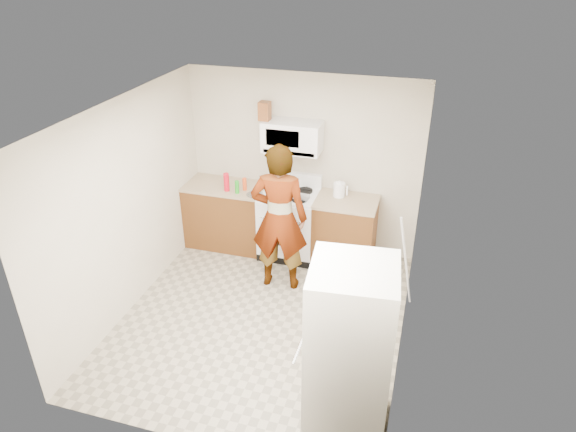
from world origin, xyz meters
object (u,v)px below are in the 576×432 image
at_px(kettle, 339,190).
at_px(saucepan, 281,185).
at_px(microwave, 292,137).
at_px(person, 279,218).
at_px(fridge, 349,351).
at_px(gas_range, 290,223).

height_order(kettle, saucepan, kettle).
xyz_separation_m(microwave, person, (0.09, -0.88, -0.74)).
xyz_separation_m(kettle, saucepan, (-0.81, -0.03, -0.02)).
xyz_separation_m(person, fridge, (1.21, -1.92, -0.11)).
distance_m(microwave, kettle, 0.94).
xyz_separation_m(gas_range, fridge, (1.30, -2.68, 0.36)).
distance_m(gas_range, saucepan, 0.55).
xyz_separation_m(fridge, saucepan, (-1.45, 2.76, 0.16)).
bearing_deg(person, gas_range, -89.97).
height_order(gas_range, saucepan, gas_range).
distance_m(kettle, saucepan, 0.81).
relative_size(gas_range, fridge, 0.66).
bearing_deg(saucepan, kettle, 1.81).
distance_m(person, kettle, 1.04).
bearing_deg(microwave, fridge, -65.16).
relative_size(fridge, saucepan, 8.66).
distance_m(microwave, saucepan, 0.71).
height_order(microwave, kettle, microwave).
bearing_deg(saucepan, microwave, 16.08).
relative_size(microwave, saucepan, 3.87).
xyz_separation_m(gas_range, kettle, (0.66, 0.11, 0.54)).
bearing_deg(microwave, person, -84.39).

